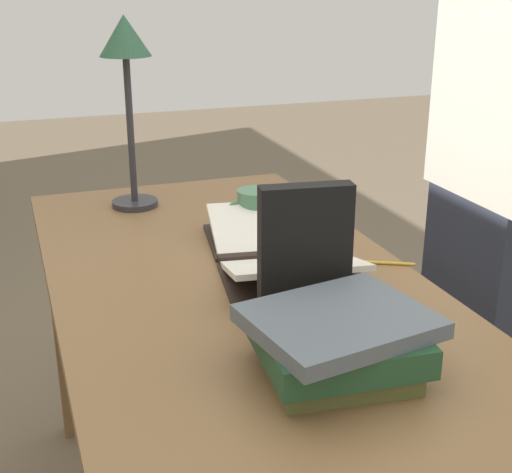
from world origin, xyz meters
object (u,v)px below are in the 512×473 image
Objects in this scene: book_stack_tall at (338,342)px; open_book at (281,251)px; person_reader at (503,183)px; reading_lamp at (126,62)px; coffee_mug at (255,209)px; pencil at (376,263)px; book_standing_upright at (305,254)px.

open_book is at bearing -10.84° from book_stack_tall.
person_reader is at bearing -83.31° from open_book.
reading_lamp is (0.49, 0.23, 0.36)m from open_book.
pencil is (-0.31, -0.17, -0.04)m from coffee_mug.
open_book reaches higher than pencil.
pencil is at bearing -151.89° from coffee_mug.
reading_lamp is at bearing 20.40° from book_standing_upright.
book_stack_tall is at bearing -178.94° from book_standing_upright.
book_stack_tall is at bearing -54.99° from person_reader.
pencil is (0.38, -0.28, -0.05)m from book_stack_tall.
person_reader is (-0.51, -0.78, -0.25)m from reading_lamp.
pencil is 0.39m from person_reader.
person_reader is (0.26, -0.62, 0.00)m from book_standing_upright.
book_standing_upright is 0.67m from person_reader.
book_standing_upright reaches higher than open_book.
person_reader is at bearing -54.99° from book_stack_tall.
book_standing_upright is at bearing -67.31° from person_reader.
book_standing_upright is at bearing -167.84° from reading_lamp.
book_standing_upright is 0.83m from reading_lamp.
open_book is 0.56m from person_reader.
open_book is at bearing 175.28° from coffee_mug.
book_standing_upright is 0.51m from coffee_mug.
open_book is 0.29× the size of person_reader.
reading_lamp reaches higher than book_stack_tall.
person_reader reaches higher than pencil.
book_stack_tall is at bearing 178.05° from open_book.
book_stack_tall is 0.20m from book_standing_upright.
reading_lamp is 0.28× the size of person_reader.
book_stack_tall is 1.96× the size of pencil.
reading_lamp reaches higher than book_standing_upright.
reading_lamp is 0.50m from coffee_mug.
pencil is (-0.58, -0.42, -0.38)m from reading_lamp.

